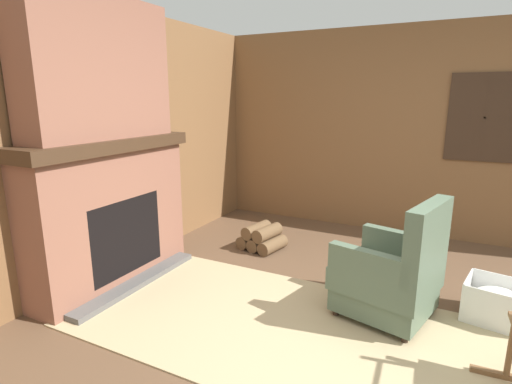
{
  "coord_description": "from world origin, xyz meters",
  "views": [
    {
      "loc": [
        0.29,
        -2.52,
        1.69
      ],
      "look_at": [
        -1.21,
        0.45,
        0.9
      ],
      "focal_mm": 28.0,
      "sensor_mm": 36.0,
      "label": 1
    }
  ],
  "objects": [
    {
      "name": "oil_lamp_vase",
      "position": [
        -2.51,
        -0.57,
        1.44
      ],
      "size": [
        0.12,
        0.12,
        0.29
      ],
      "color": "#47708E",
      "rests_on": "fireplace_hearth"
    },
    {
      "name": "laundry_basket",
      "position": [
        0.7,
        0.8,
        0.16
      ],
      "size": [
        0.52,
        0.47,
        0.31
      ],
      "rotation": [
        0.0,
        0.0,
        -0.19
      ],
      "color": "white",
      "rests_on": "ground"
    },
    {
      "name": "wood_panel_wall_left",
      "position": [
        -2.69,
        0.0,
        1.27
      ],
      "size": [
        0.06,
        5.93,
        2.53
      ],
      "color": "brown",
      "rests_on": "ground"
    },
    {
      "name": "ground_plane",
      "position": [
        0.0,
        0.0,
        0.0
      ],
      "size": [
        14.0,
        14.0,
        0.0
      ],
      "primitive_type": "plane",
      "color": "brown"
    },
    {
      "name": "decorative_plate_on_mantel",
      "position": [
        -2.53,
        -0.02,
        1.46
      ],
      "size": [
        0.06,
        0.24,
        0.23
      ],
      "color": "#336093",
      "rests_on": "fireplace_hearth"
    },
    {
      "name": "area_rug",
      "position": [
        -0.6,
        -0.03,
        0.01
      ],
      "size": [
        3.54,
        1.61,
        0.01
      ],
      "color": "tan",
      "rests_on": "ground"
    },
    {
      "name": "wood_panel_wall_back",
      "position": [
        0.01,
        2.69,
        1.27
      ],
      "size": [
        5.93,
        0.09,
        2.53
      ],
      "color": "brown",
      "rests_on": "ground"
    },
    {
      "name": "fireplace_hearth",
      "position": [
        -2.46,
        0.0,
        0.67
      ],
      "size": [
        0.59,
        1.7,
        1.34
      ],
      "color": "brown",
      "rests_on": "ground"
    },
    {
      "name": "firewood_stack",
      "position": [
        -1.59,
        1.35,
        0.13
      ],
      "size": [
        0.53,
        0.47,
        0.28
      ],
      "rotation": [
        0.0,
        0.0,
        -0.2
      ],
      "color": "brown",
      "rests_on": "ground"
    },
    {
      "name": "armchair",
      "position": [
        -0.06,
        0.49,
        0.35
      ],
      "size": [
        0.83,
        0.8,
        0.97
      ],
      "rotation": [
        0.0,
        0.0,
        2.9
      ],
      "color": "#516651",
      "rests_on": "ground"
    },
    {
      "name": "chimney_breast",
      "position": [
        -2.47,
        0.0,
        1.93
      ],
      "size": [
        0.34,
        1.41,
        1.17
      ],
      "color": "brown",
      "rests_on": "fireplace_hearth"
    },
    {
      "name": "storage_case",
      "position": [
        -2.51,
        0.53,
        1.4
      ],
      "size": [
        0.15,
        0.26,
        0.11
      ],
      "color": "brown",
      "rests_on": "fireplace_hearth"
    }
  ]
}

